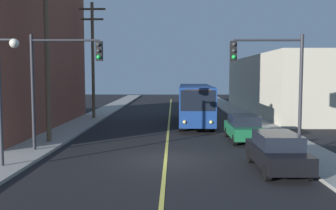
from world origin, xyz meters
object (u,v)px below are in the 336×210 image
object	(u,v)px
parked_car_black	(277,151)
traffic_signal_left_corner	(62,70)
utility_pole_near	(46,33)
traffic_signal_right_corner	(271,70)
city_bus	(195,102)
utility_pole_mid	(93,55)
fire_hydrant	(287,137)
parked_car_green	(244,127)
street_lamp_left	(4,83)

from	to	relation	value
parked_car_black	traffic_signal_left_corner	size ratio (longest dim) A/B	0.73
utility_pole_near	traffic_signal_right_corner	xyz separation A→B (m)	(12.40, -2.39, -2.19)
city_bus	parked_car_black	distance (m)	15.50
utility_pole_mid	traffic_signal_left_corner	size ratio (longest dim) A/B	1.74
utility_pole_near	utility_pole_mid	distance (m)	12.16
parked_car_black	fire_hydrant	world-z (taller)	parked_car_black
city_bus	parked_car_black	xyz separation A→B (m)	(2.57, -15.25, -0.98)
parked_car_black	utility_pole_near	xyz separation A→B (m)	(-11.76, 6.03, 5.66)
traffic_signal_right_corner	utility_pole_near	bearing A→B (deg)	169.09
utility_pole_near	city_bus	bearing A→B (deg)	45.11
parked_car_green	traffic_signal_left_corner	bearing A→B (deg)	-160.58
parked_car_green	street_lamp_left	size ratio (longest dim) A/B	0.80
utility_pole_near	traffic_signal_right_corner	distance (m)	12.82
parked_car_black	street_lamp_left	xyz separation A→B (m)	(-11.60, 0.13, 2.90)
parked_car_black	street_lamp_left	distance (m)	11.96
utility_pole_near	traffic_signal_left_corner	world-z (taller)	utility_pole_near
fire_hydrant	utility_pole_near	bearing A→B (deg)	177.17
street_lamp_left	city_bus	bearing A→B (deg)	59.16
parked_car_black	traffic_signal_left_corner	distance (m)	11.34
city_bus	traffic_signal_right_corner	size ratio (longest dim) A/B	2.04
parked_car_green	utility_pole_mid	size ratio (longest dim) A/B	0.42
utility_pole_mid	traffic_signal_left_corner	distance (m)	14.74
parked_car_black	street_lamp_left	size ratio (longest dim) A/B	0.80
utility_pole_mid	fire_hydrant	world-z (taller)	utility_pole_mid
traffic_signal_left_corner	utility_pole_near	bearing A→B (deg)	122.98
traffic_signal_left_corner	city_bus	bearing A→B (deg)	56.85
city_bus	utility_pole_mid	distance (m)	10.43
traffic_signal_left_corner	traffic_signal_right_corner	world-z (taller)	same
parked_car_green	utility_pole_mid	distance (m)	16.81
street_lamp_left	fire_hydrant	xyz separation A→B (m)	(13.68, 5.21, -3.16)
utility_pole_near	traffic_signal_right_corner	bearing A→B (deg)	-10.91
parked_car_black	utility_pole_mid	bearing A→B (deg)	122.83
traffic_signal_left_corner	street_lamp_left	distance (m)	3.78
utility_pole_near	traffic_signal_left_corner	bearing A→B (deg)	-57.02
city_bus	fire_hydrant	size ratio (longest dim) A/B	14.54
city_bus	utility_pole_mid	bearing A→B (deg)	162.29
traffic_signal_left_corner	traffic_signal_right_corner	size ratio (longest dim) A/B	1.00
parked_car_green	street_lamp_left	distance (m)	13.82
traffic_signal_right_corner	parked_car_green	bearing A→B (deg)	101.17
parked_car_green	street_lamp_left	xyz separation A→B (m)	(-11.54, -7.03, 2.90)
city_bus	parked_car_green	size ratio (longest dim) A/B	2.77
traffic_signal_right_corner	street_lamp_left	distance (m)	12.74
street_lamp_left	fire_hydrant	bearing A→B (deg)	20.85
utility_pole_near	street_lamp_left	world-z (taller)	utility_pole_near
parked_car_black	traffic_signal_left_corner	xyz separation A→B (m)	(-10.18, 3.60, 3.46)
city_bus	fire_hydrant	world-z (taller)	city_bus
parked_car_black	traffic_signal_right_corner	xyz separation A→B (m)	(0.64, 3.64, 3.46)
utility_pole_near	fire_hydrant	bearing A→B (deg)	-2.83
utility_pole_near	fire_hydrant	world-z (taller)	utility_pole_near
parked_car_green	traffic_signal_right_corner	size ratio (longest dim) A/B	0.73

